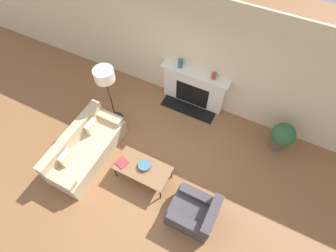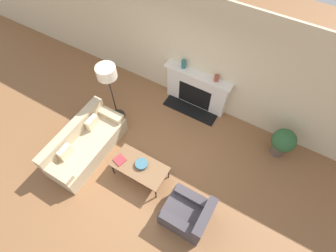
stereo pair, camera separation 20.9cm
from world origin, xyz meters
name	(u,v)px [view 1 (the left image)]	position (x,y,z in m)	size (l,w,h in m)	color
ground_plane	(144,171)	(0.00, 0.00, 0.00)	(18.00, 18.00, 0.00)	brown
wall_back	(194,54)	(0.00, 2.46, 1.45)	(18.00, 0.06, 2.90)	beige
fireplace	(194,89)	(0.14, 2.32, 0.52)	(1.71, 0.59, 1.07)	silver
couch	(85,149)	(-1.36, -0.25, 0.31)	(0.83, 1.94, 0.80)	tan
armchair_near	(195,213)	(1.39, -0.44, 0.29)	(0.88, 0.76, 0.77)	#423D42
coffee_table	(143,168)	(0.06, -0.12, 0.42)	(1.18, 0.60, 0.45)	brown
bowl	(144,165)	(0.08, -0.08, 0.50)	(0.26, 0.26, 0.08)	#38667A
book	(122,163)	(-0.38, -0.22, 0.46)	(0.27, 0.27, 0.02)	#9E2D33
floor_lamp	(105,79)	(-1.37, 0.94, 1.41)	(0.44, 0.44, 1.68)	black
mantel_vase_left	(180,63)	(-0.26, 2.33, 1.18)	(0.11, 0.11, 0.21)	#28666B
mantel_vase_center_left	(214,76)	(0.59, 2.33, 1.15)	(0.11, 0.11, 0.15)	brown
potted_plant	(282,136)	(2.48, 1.97, 0.46)	(0.53, 0.53, 0.79)	brown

